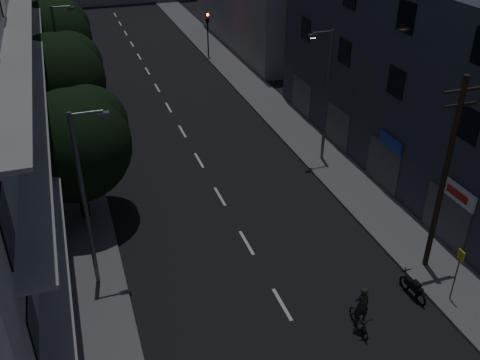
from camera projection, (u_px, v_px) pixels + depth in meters
ground at (181, 128)px, 37.52m from camera, size 160.00×160.00×0.00m
sidewalk_left at (70, 143)px, 35.41m from camera, size 3.00×90.00×0.15m
sidewalk_right at (279, 114)px, 39.57m from camera, size 3.00×90.00×0.15m
lane_markings at (163, 97)px, 42.63m from camera, size 0.15×60.50×0.01m
building_right at (437, 87)px, 29.08m from camera, size 6.19×28.00×11.00m
tree_near at (74, 141)px, 25.73m from camera, size 5.57×5.57×6.88m
tree_mid at (57, 78)px, 32.72m from camera, size 5.93×5.93×7.30m
tree_far at (52, 37)px, 40.22m from camera, size 6.02×6.02×7.44m
traffic_signal_far_right at (208, 26)px, 49.86m from camera, size 0.28×0.37×4.10m
traffic_signal_far_left at (68, 36)px, 46.79m from camera, size 0.28×0.37×4.10m
street_lamp_left_near at (86, 195)px, 21.22m from camera, size 1.51×0.25×8.00m
street_lamp_right at (326, 91)px, 31.13m from camera, size 1.51×0.25×8.00m
street_lamp_left_far at (62, 59)px, 36.21m from camera, size 1.51×0.25×8.00m
utility_pole at (445, 175)px, 22.07m from camera, size 1.80×0.24×9.00m
bus_stop_sign at (458, 266)px, 21.60m from camera, size 0.06×0.35×2.52m
motorcycle at (413, 288)px, 22.63m from camera, size 0.50×1.72×1.10m
cyclist at (360, 315)px, 20.85m from camera, size 0.74×1.74×2.14m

